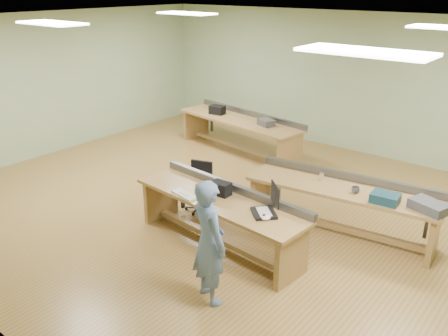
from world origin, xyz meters
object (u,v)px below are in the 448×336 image
at_px(camera_bag, 221,188).
at_px(workbench_front, 220,210).
at_px(laptop_base, 264,213).
at_px(parts_bin_grey, 429,206).
at_px(task_chair, 199,193).
at_px(drinks_can, 321,177).
at_px(workbench_mid, 342,199).
at_px(person, 209,242).
at_px(parts_bin_teal, 385,198).
at_px(mug, 355,190).
at_px(workbench_back, 240,127).

bearing_deg(camera_bag, workbench_front, -56.99).
height_order(laptop_base, parts_bin_grey, parts_bin_grey).
distance_m(camera_bag, task_chair, 1.23).
bearing_deg(drinks_can, workbench_mid, -2.75).
bearing_deg(person, parts_bin_teal, -96.43).
xyz_separation_m(workbench_front, drinks_can, (0.81, 1.43, 0.25)).
relative_size(laptop_base, parts_bin_grey, 0.74).
xyz_separation_m(person, laptop_base, (0.08, 1.01, -0.00)).
height_order(parts_bin_teal, mug, parts_bin_teal).
bearing_deg(parts_bin_grey, laptop_base, -138.43).
bearing_deg(workbench_front, parts_bin_teal, 39.38).
distance_m(laptop_base, parts_bin_teal, 1.72).
xyz_separation_m(workbench_mid, mug, (0.22, -0.09, 0.24)).
xyz_separation_m(workbench_back, person, (2.92, -4.48, 0.21)).
height_order(workbench_front, parts_bin_teal, parts_bin_teal).
distance_m(workbench_mid, camera_bag, 1.84).
bearing_deg(workbench_back, person, -48.96).
bearing_deg(task_chair, parts_bin_grey, -6.49).
height_order(task_chair, mug, mug).
bearing_deg(person, workbench_front, -36.75).
distance_m(workbench_back, camera_bag, 4.00).
distance_m(person, camera_bag, 1.36).
distance_m(workbench_back, person, 5.35).
bearing_deg(mug, camera_bag, -139.47).
relative_size(workbench_mid, parts_bin_teal, 7.90).
distance_m(workbench_mid, workbench_back, 3.96).
relative_size(laptop_base, mug, 3.06).
relative_size(task_chair, drinks_can, 7.10).
distance_m(workbench_mid, parts_bin_teal, 0.73).
bearing_deg(workbench_mid, laptop_base, -113.28).
xyz_separation_m(parts_bin_grey, mug, (-0.99, -0.07, -0.02)).
bearing_deg(parts_bin_teal, workbench_mid, 169.04).
bearing_deg(camera_bag, workbench_mid, 44.88).
bearing_deg(camera_bag, mug, 38.28).
bearing_deg(task_chair, workbench_mid, 0.30).
xyz_separation_m(workbench_front, camera_bag, (-0.06, 0.08, 0.29)).
bearing_deg(task_chair, workbench_front, -52.26).
bearing_deg(workbench_back, mug, -22.07).
height_order(workbench_front, workbench_back, same).
relative_size(person, laptop_base, 4.41).
relative_size(workbench_mid, task_chair, 3.56).
height_order(workbench_mid, person, person).
bearing_deg(parts_bin_grey, workbench_front, -149.68).
bearing_deg(workbench_front, camera_bag, 129.84).
relative_size(laptop_base, parts_bin_teal, 0.95).
bearing_deg(task_chair, camera_bag, -50.40).
bearing_deg(workbench_mid, task_chair, -168.26).
relative_size(workbench_back, mug, 28.03).
height_order(person, laptop_base, person).
bearing_deg(parts_bin_teal, drinks_can, 171.95).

